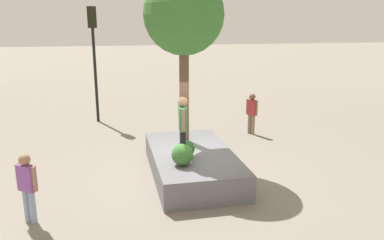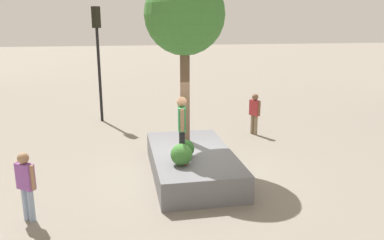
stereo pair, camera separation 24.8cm
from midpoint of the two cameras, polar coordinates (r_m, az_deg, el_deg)
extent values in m
plane|color=gray|center=(10.81, -0.83, -8.40)|extent=(120.00, 120.00, 0.00)
cube|color=slate|center=(10.82, -0.66, -6.40)|extent=(4.14, 2.19, 0.69)
cylinder|color=brown|center=(11.24, -1.80, 4.32)|extent=(0.28, 0.28, 3.06)
sphere|color=#3D7A33|center=(11.06, -1.89, 15.37)|extent=(2.26, 2.26, 2.26)
sphere|color=#3D7A33|center=(9.64, -2.17, -5.15)|extent=(0.55, 0.55, 0.55)
sphere|color=#2D6628|center=(10.24, -1.55, -4.24)|extent=(0.45, 0.45, 0.45)
cube|color=#A51E1E|center=(9.94, -2.08, -5.82)|extent=(0.82, 0.30, 0.02)
sphere|color=beige|center=(9.72, -1.48, -6.53)|extent=(0.06, 0.06, 0.06)
sphere|color=beige|center=(9.71, -2.48, -6.56)|extent=(0.06, 0.06, 0.06)
sphere|color=beige|center=(10.20, -1.69, -5.50)|extent=(0.06, 0.06, 0.06)
sphere|color=beige|center=(10.19, -2.64, -5.53)|extent=(0.06, 0.06, 0.06)
cylinder|color=black|center=(9.90, -2.13, -3.50)|extent=(0.14, 0.14, 0.77)
cylinder|color=black|center=(9.72, -2.06, -3.84)|extent=(0.14, 0.14, 0.77)
cube|color=#338C4C|center=(9.62, -2.14, 0.22)|extent=(0.45, 0.23, 0.60)
cylinder|color=#9E7251|center=(9.84, -2.22, 0.64)|extent=(0.09, 0.09, 0.57)
cylinder|color=#9E7251|center=(9.40, -2.05, -0.03)|extent=(0.09, 0.09, 0.57)
sphere|color=#9E7251|center=(9.52, -2.16, 2.71)|extent=(0.25, 0.25, 0.25)
cylinder|color=black|center=(16.75, -14.52, 6.33)|extent=(0.12, 0.12, 3.93)
cube|color=black|center=(16.60, -15.05, 14.51)|extent=(0.37, 0.37, 0.85)
sphere|color=red|center=(16.70, -15.49, 15.32)|extent=(0.14, 0.14, 0.14)
sphere|color=gold|center=(16.70, -15.43, 14.36)|extent=(0.14, 0.14, 0.14)
sphere|color=green|center=(16.70, -15.36, 13.40)|extent=(0.14, 0.14, 0.14)
cylinder|color=#847056|center=(14.79, 8.54, -0.71)|extent=(0.14, 0.14, 0.74)
cylinder|color=#847056|center=(14.91, 8.05, -0.57)|extent=(0.14, 0.14, 0.74)
cube|color=#B23338|center=(14.69, 8.39, 1.85)|extent=(0.45, 0.34, 0.58)
cylinder|color=brown|center=(14.54, 9.02, 1.76)|extent=(0.09, 0.09, 0.55)
cylinder|color=brown|center=(14.84, 7.78, 2.06)|extent=(0.09, 0.09, 0.55)
sphere|color=brown|center=(14.61, 8.45, 3.43)|extent=(0.24, 0.24, 0.24)
cylinder|color=#8C9EB7|center=(9.20, -24.00, -11.52)|extent=(0.13, 0.13, 0.73)
cylinder|color=#8C9EB7|center=(9.07, -23.27, -11.81)|extent=(0.13, 0.13, 0.73)
cube|color=#8C4C99|center=(8.88, -24.07, -7.85)|extent=(0.40, 0.43, 0.57)
cylinder|color=#9E7251|center=(9.03, -24.97, -7.46)|extent=(0.09, 0.09, 0.54)
cylinder|color=#9E7251|center=(8.71, -23.15, -8.06)|extent=(0.09, 0.09, 0.54)
sphere|color=#9E7251|center=(8.74, -24.34, -5.38)|extent=(0.24, 0.24, 0.24)
camera|label=1|loc=(0.12, -90.68, -0.18)|focal=35.98mm
camera|label=2|loc=(0.12, 89.32, 0.18)|focal=35.98mm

